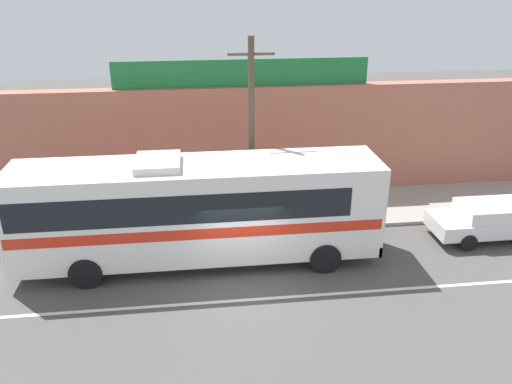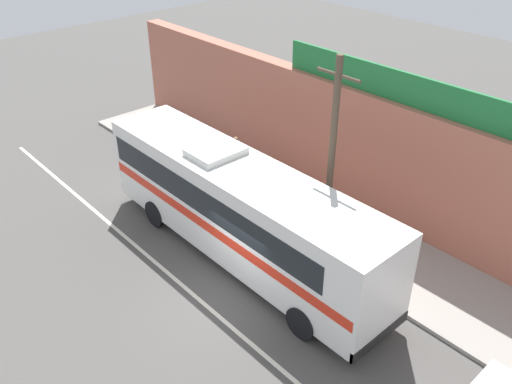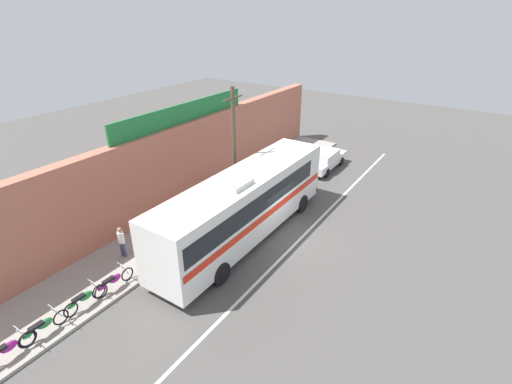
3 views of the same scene
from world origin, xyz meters
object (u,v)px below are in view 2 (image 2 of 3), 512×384
motorcycle_black (169,147)px  motorcycle_purple (184,158)px  intercity_bus (238,205)px  motorcycle_orange (149,136)px  motorcycle_red (135,128)px  pedestrian_near_shop (236,151)px  utility_pole (331,161)px

motorcycle_black → motorcycle_purple: bearing=-3.7°
intercity_bus → motorcycle_orange: size_ratio=6.36×
intercity_bus → motorcycle_black: size_ratio=6.42×
motorcycle_black → intercity_bus: bearing=-16.8°
motorcycle_red → pedestrian_near_shop: pedestrian_near_shop is taller
intercity_bus → motorcycle_orange: intercity_bus is taller
intercity_bus → motorcycle_red: bearing=167.8°
intercity_bus → motorcycle_black: 8.21m
utility_pole → motorcycle_black: size_ratio=3.79×
intercity_bus → motorcycle_purple: (-6.40, 2.24, -1.50)m
intercity_bus → motorcycle_orange: bearing=166.3°
motorcycle_purple → intercity_bus: bearing=-19.3°
motorcycle_red → motorcycle_orange: (1.24, -0.01, 0.00)m
motorcycle_red → motorcycle_black: bearing=0.4°
motorcycle_black → pedestrian_near_shop: pedestrian_near_shop is taller
utility_pole → motorcycle_orange: 11.95m
motorcycle_black → motorcycle_red: bearing=-179.6°
intercity_bus → motorcycle_purple: size_ratio=6.15×
intercity_bus → pedestrian_near_shop: 6.09m
motorcycle_red → motorcycle_orange: size_ratio=1.03×
motorcycle_black → motorcycle_orange: bearing=-178.7°
utility_pole → motorcycle_orange: size_ratio=3.76×
utility_pole → motorcycle_red: 13.16m
intercity_bus → motorcycle_black: bearing=163.2°
motorcycle_orange → motorcycle_black: (1.68, 0.04, 0.00)m
motorcycle_red → motorcycle_black: same height
intercity_bus → motorcycle_red: 11.00m
motorcycle_purple → motorcycle_orange: bearing=179.1°
motorcycle_orange → intercity_bus: bearing=-13.7°
motorcycle_purple → motorcycle_orange: (-3.00, 0.05, 0.00)m
motorcycle_red → motorcycle_orange: same height
utility_pole → motorcycle_red: utility_pole is taller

